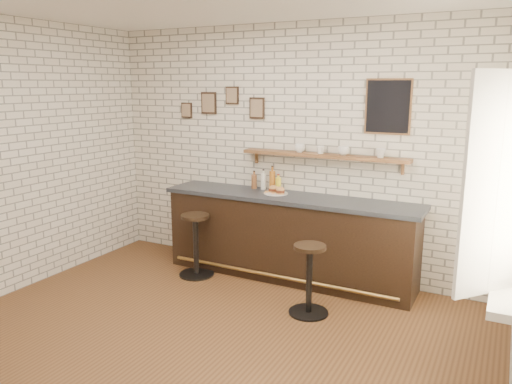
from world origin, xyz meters
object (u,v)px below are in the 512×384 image
at_px(bar_stool_right, 309,277).
at_px(shelf_cup_a, 300,148).
at_px(bar_stool_left, 196,243).
at_px(shelf_cup_c, 343,151).
at_px(book_upper, 504,273).
at_px(bar_counter, 288,237).
at_px(sandwich_plate, 276,193).
at_px(ciabatta_sandwich, 277,190).
at_px(book_lower, 504,275).
at_px(condiment_bottle_yellow, 278,184).
at_px(bitters_bottle_brown, 254,181).
at_px(bitters_bottle_white, 263,181).
at_px(shelf_cup_b, 320,150).
at_px(shelf_cup_d, 381,153).
at_px(bitters_bottle_amber, 272,180).

bearing_deg(bar_stool_right, shelf_cup_a, 118.37).
xyz_separation_m(bar_stool_left, shelf_cup_c, (1.59, 0.66, 1.14)).
bearing_deg(book_upper, bar_counter, 160.62).
height_order(sandwich_plate, ciabatta_sandwich, ciabatta_sandwich).
bearing_deg(bar_stool_left, bar_counter, 24.32).
height_order(book_lower, book_upper, book_upper).
bearing_deg(condiment_bottle_yellow, bar_stool_right, -50.64).
bearing_deg(bar_stool_left, sandwich_plate, 29.86).
xyz_separation_m(bitters_bottle_brown, shelf_cup_a, (0.60, 0.02, 0.45)).
bearing_deg(shelf_cup_a, sandwich_plate, -150.68).
distance_m(bitters_bottle_white, bar_stool_left, 1.12).
xyz_separation_m(bitters_bottle_white, bar_stool_right, (1.01, -0.99, -0.72)).
xyz_separation_m(shelf_cup_b, book_upper, (2.01, -1.62, -0.58)).
bearing_deg(shelf_cup_d, shelf_cup_c, 168.70).
bearing_deg(book_lower, bar_stool_left, 135.24).
distance_m(bar_stool_left, book_lower, 3.50).
height_order(bitters_bottle_brown, book_lower, bitters_bottle_brown).
distance_m(bar_stool_left, book_upper, 3.51).
distance_m(bitters_bottle_amber, shelf_cup_a, 0.54).
bearing_deg(bitters_bottle_white, bar_counter, -23.21).
bearing_deg(condiment_bottle_yellow, book_lower, -32.13).
bearing_deg(bar_stool_left, book_upper, -16.02).
bearing_deg(bar_counter, shelf_cup_d, 11.38).
bearing_deg(bar_stool_left, bitters_bottle_amber, 42.08).
bearing_deg(sandwich_plate, book_upper, -29.98).
bearing_deg(shelf_cup_a, book_upper, -45.10).
height_order(bar_stool_left, shelf_cup_c, shelf_cup_c).
bearing_deg(book_lower, bar_stool_right, 131.83).
xyz_separation_m(condiment_bottle_yellow, shelf_cup_b, (0.53, 0.02, 0.45)).
xyz_separation_m(bar_stool_left, shelf_cup_b, (1.32, 0.66, 1.14)).
xyz_separation_m(bar_counter, bitters_bottle_amber, (-0.31, 0.18, 0.63)).
bearing_deg(ciabatta_sandwich, shelf_cup_b, 20.90).
height_order(bitters_bottle_white, shelf_cup_b, shelf_cup_b).
height_order(bitters_bottle_amber, book_lower, bitters_bottle_amber).
height_order(sandwich_plate, shelf_cup_d, shelf_cup_d).
distance_m(bitters_bottle_brown, book_lower, 3.29).
xyz_separation_m(sandwich_plate, bitters_bottle_brown, (-0.38, 0.16, 0.09)).
xyz_separation_m(bitters_bottle_amber, shelf_cup_a, (0.35, 0.02, 0.41)).
bearing_deg(book_lower, shelf_cup_c, 108.32).
bearing_deg(bar_stool_left, bitters_bottle_brown, 54.44).
bearing_deg(bar_counter, shelf_cup_a, 77.95).
height_order(sandwich_plate, bar_stool_left, sandwich_plate).
xyz_separation_m(bitters_bottle_white, shelf_cup_b, (0.73, 0.02, 0.43)).
bearing_deg(shelf_cup_c, shelf_cup_b, 86.20).
bearing_deg(bitters_bottle_brown, book_upper, -29.12).
bearing_deg(ciabatta_sandwich, shelf_cup_c, 13.55).
bearing_deg(shelf_cup_d, bitters_bottle_white, 169.42).
relative_size(condiment_bottle_yellow, book_upper, 0.96).
relative_size(ciabatta_sandwich, bitters_bottle_white, 0.98).
height_order(bitters_bottle_amber, condiment_bottle_yellow, bitters_bottle_amber).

